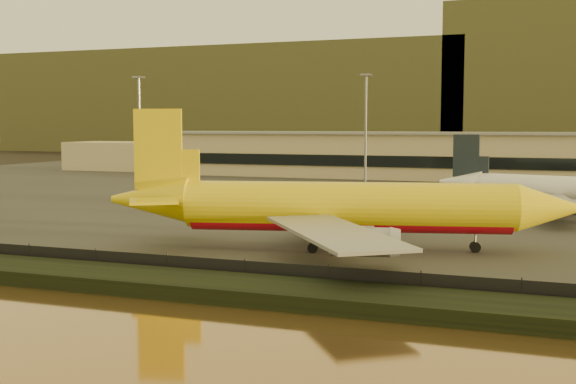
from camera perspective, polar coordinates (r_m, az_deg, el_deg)
name	(u,v)px	position (r m, az deg, el deg)	size (l,w,h in m)	color
ground	(276,260)	(78.88, -0.99, -5.40)	(900.00, 900.00, 0.00)	black
embankment	(205,286)	(63.50, -6.57, -7.43)	(320.00, 7.00, 1.40)	black
tarmac	(423,188)	(170.24, 10.60, 0.31)	(320.00, 220.00, 0.20)	#2D2D2D
perimeter_fence	(225,271)	(66.89, -5.03, -6.23)	(300.00, 0.05, 2.20)	black
terminal_building	(389,156)	(202.53, 8.01, 2.87)	(202.00, 25.00, 12.60)	#C6B58A
apron_light_masts	(483,120)	(147.87, 15.17, 5.53)	(152.20, 12.20, 25.40)	slate
distant_hills	(461,95)	(415.50, 13.48, 7.47)	(470.00, 160.00, 70.00)	brown
dhl_cargo_jet	(340,208)	(83.80, 4.12, -1.26)	(54.34, 52.22, 16.38)	yellow
white_narrowbody_jet	(570,191)	(125.45, 21.41, 0.08)	(44.26, 42.38, 12.85)	white
gse_vehicle_yellow	(487,221)	(105.04, 15.44, -2.25)	(4.45, 2.00, 2.00)	yellow
gse_vehicle_white	(259,210)	(114.73, -2.27, -1.46)	(4.17, 1.88, 1.88)	white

